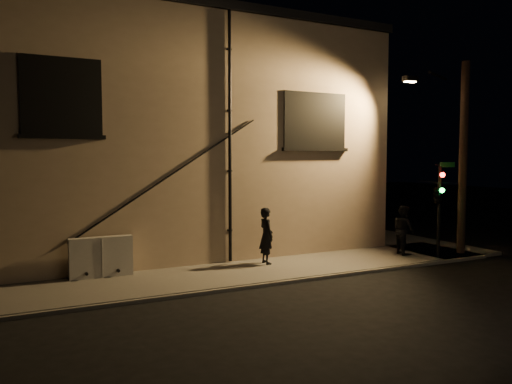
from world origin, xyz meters
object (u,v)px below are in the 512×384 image
traffic_signal (438,194)px  pedestrian_b (404,230)px  pedestrian_a (266,236)px  streetlamp_pole (460,154)px  utility_cabinet (101,257)px

traffic_signal → pedestrian_b: bearing=115.7°
pedestrian_a → streetlamp_pole: 7.88m
pedestrian_b → pedestrian_a: bearing=93.5°
traffic_signal → streetlamp_pole: streetlamp_pole is taller
utility_cabinet → traffic_signal: (11.00, -2.41, 1.67)m
utility_cabinet → pedestrian_b: 10.57m
pedestrian_a → traffic_signal: size_ratio=0.56×
pedestrian_a → streetlamp_pole: streetlamp_pole is taller
pedestrian_a → pedestrian_b: (5.26, -0.79, -0.04)m
pedestrian_a → streetlamp_pole: (7.24, -1.49, 2.73)m
pedestrian_a → traffic_signal: 6.22m
utility_cabinet → traffic_signal: traffic_signal is taller
utility_cabinet → traffic_signal: size_ratio=0.54×
utility_cabinet → streetlamp_pole: size_ratio=0.25×
traffic_signal → pedestrian_a: bearing=162.1°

